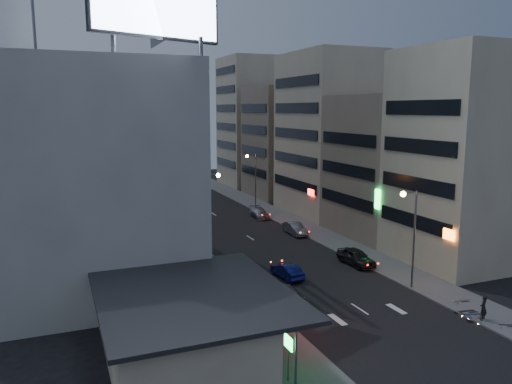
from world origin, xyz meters
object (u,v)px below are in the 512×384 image
parked_car_right_mid (295,229)px  parked_car_right_far (259,213)px  scooter_silver_a (478,308)px  scooter_black_b (473,302)px  scooter_blue (481,306)px  road_car_blue (287,271)px  scooter_silver_b (466,293)px  parked_car_left (184,219)px  parked_car_right_near (356,257)px  road_car_silver (282,295)px  person (483,308)px

parked_car_right_mid → parked_car_right_far: size_ratio=0.94×
scooter_silver_a → scooter_black_b: (0.42, 0.86, 0.04)m
scooter_silver_a → scooter_black_b: 0.96m
scooter_blue → parked_car_right_far: bearing=16.8°
road_car_blue → scooter_silver_a: 15.32m
scooter_blue → scooter_black_b: 0.69m
scooter_silver_a → parked_car_right_far: bearing=-17.5°
parked_car_right_mid → parked_car_right_far: 10.00m
road_car_blue → scooter_silver_b: 14.31m
scooter_silver_a → parked_car_left: bearing=-1.0°
parked_car_right_near → road_car_silver: (-10.60, -6.21, 0.04)m
parked_car_right_mid → person: 26.56m
road_car_blue → scooter_silver_a: (8.99, -12.41, 0.02)m
person → scooter_silver_a: (0.33, 0.74, -0.34)m
parked_car_right_far → person: size_ratio=2.57×
parked_car_right_near → parked_car_left: (-11.13, 21.78, 0.02)m
road_car_blue → person: size_ratio=2.19×
person → road_car_blue: bearing=-81.2°
parked_car_right_far → road_car_blue: (-7.06, -23.37, -0.02)m
scooter_silver_b → parked_car_right_near: bearing=23.4°
parked_car_right_mid → parked_car_left: 14.37m
road_car_blue → scooter_blue: size_ratio=2.15×
road_car_blue → road_car_silver: size_ratio=0.70×
scooter_silver_a → scooter_black_b: size_ratio=0.93×
parked_car_right_far → parked_car_left: bearing=-171.4°
scooter_blue → parked_car_right_mid: bearing=17.5°
parked_car_right_near → scooter_blue: parked_car_right_near is taller
parked_car_right_far → person: person is taller
scooter_silver_a → scooter_blue: size_ratio=0.98×
parked_car_right_near → scooter_silver_b: bearing=-77.8°
scooter_silver_b → parked_car_left: bearing=32.1°
parked_car_right_near → parked_car_right_mid: 12.46m
parked_car_left → road_car_silver: size_ratio=1.03×
parked_car_right_far → scooter_black_b: parked_car_right_far is taller
parked_car_right_near → scooter_silver_b: parked_car_right_near is taller
parked_car_right_far → road_car_silver: bearing=-104.3°
scooter_blue → road_car_blue: bearing=50.6°
parked_car_right_near → parked_car_left: bearing=114.9°
scooter_silver_a → road_car_silver: bearing=38.6°
road_car_silver → scooter_black_b: road_car_silver is taller
road_car_silver → scooter_silver_a: bearing=157.4°
parked_car_right_near → parked_car_right_mid: size_ratio=1.06×
parked_car_left → person: 37.86m
person → scooter_silver_b: 3.75m
parked_car_right_mid → road_car_blue: bearing=-117.7°
scooter_black_b → parked_car_right_near: bearing=16.0°
parked_car_right_near → scooter_black_b: 12.60m
scooter_black_b → road_car_silver: bearing=71.1°
parked_car_left → scooter_silver_b: 35.38m
scooter_black_b → parked_car_right_far: bearing=11.7°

